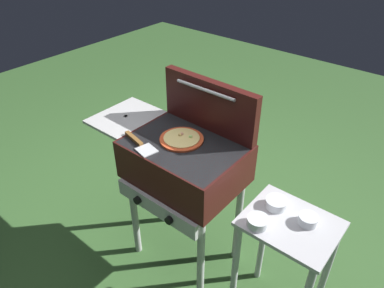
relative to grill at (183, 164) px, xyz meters
The scene contains 9 objects.
ground_plane 0.76m from the grill, 17.39° to the left, with size 8.00×8.00×0.00m, color #38602D.
grill is the anchor object (origin of this frame).
grill_lid_open 0.37m from the grill, 86.33° to the left, with size 0.63×0.09×0.30m.
pizza_cheese 0.16m from the grill, 138.33° to the left, with size 0.24×0.24×0.03m.
spatula 0.28m from the grill, 137.72° to the right, with size 0.27×0.11×0.02m.
prep_table 0.71m from the grill, ahead, with size 0.44×0.36×0.73m.
topping_bowl_near 0.74m from the grill, ahead, with size 0.09×0.09×0.04m.
topping_bowl_far 0.57m from the grill, ahead, with size 0.11×0.11×0.04m.
topping_bowl_middle 0.57m from the grill, 11.36° to the right, with size 0.10×0.10×0.04m.
Camera 1 is at (1.06, -1.23, 2.00)m, focal length 33.74 mm.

